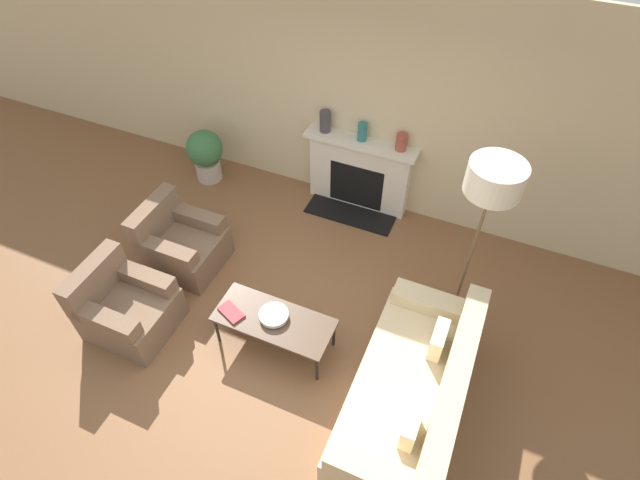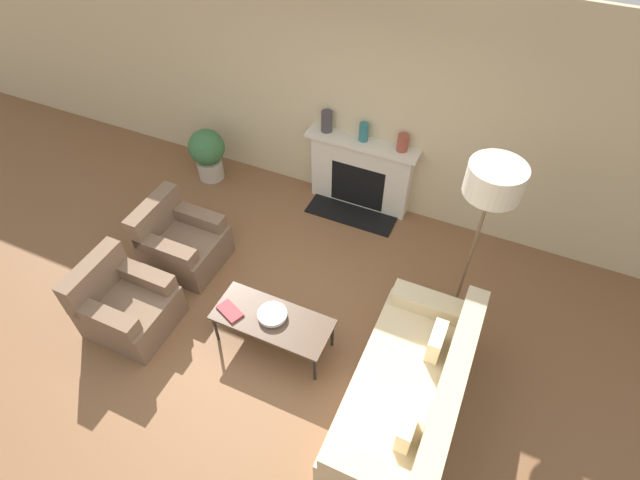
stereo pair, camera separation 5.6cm
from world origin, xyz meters
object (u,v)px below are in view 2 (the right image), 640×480
couch (410,393)px  mantel_vase_center_left (363,132)px  fireplace (360,174)px  mantel_vase_center_right (403,143)px  bowl (272,314)px  mantel_vase_left (327,121)px  armchair_near (125,305)px  floor_lamp (493,187)px  potted_plant (207,152)px  armchair_far (181,242)px  coffee_table (272,321)px  book (230,311)px

couch → mantel_vase_center_left: size_ratio=8.59×
fireplace → mantel_vase_center_right: bearing=1.8°
bowl → mantel_vase_left: 2.54m
fireplace → armchair_near: fireplace is taller
fireplace → mantel_vase_left: size_ratio=5.29×
floor_lamp → mantel_vase_left: bearing=150.2°
fireplace → floor_lamp: (1.61, -1.18, 1.25)m
fireplace → armchair_near: size_ratio=1.70×
mantel_vase_center_right → mantel_vase_center_left: bearing=180.0°
bowl → mantel_vase_left: (-0.47, 2.40, 0.69)m
mantel_vase_center_left → potted_plant: size_ratio=0.30×
armchair_near → armchair_far: same height
mantel_vase_left → mantel_vase_center_right: bearing=0.0°
armchair_near → potted_plant: armchair_near is taller
mantel_vase_center_right → bowl: bearing=-101.9°
fireplace → potted_plant: (-2.12, -0.34, -0.06)m
mantel_vase_center_left → mantel_vase_center_right: bearing=0.0°
floor_lamp → potted_plant: floor_lamp is taller
coffee_table → bowl: 0.07m
coffee_table → mantel_vase_left: (-0.48, 2.42, 0.75)m
coffee_table → fireplace: bearing=89.9°
mantel_vase_left → potted_plant: 1.82m
couch → armchair_near: (-3.02, -0.27, -0.01)m
coffee_table → bowl: bowl is taller
coffee_table → mantel_vase_center_right: (0.50, 2.42, 0.72)m
couch → potted_plant: 4.22m
coffee_table → potted_plant: potted_plant is taller
coffee_table → mantel_vase_center_right: bearing=78.4°
armchair_near → bowl: size_ratio=2.82×
floor_lamp → mantel_vase_center_left: (-1.61, 1.20, -0.62)m
couch → bowl: (-1.49, 0.17, 0.14)m
coffee_table → floor_lamp: 2.44m
fireplace → book: 2.54m
fireplace → floor_lamp: floor_lamp is taller
fireplace → mantel_vase_center_left: (-0.00, 0.02, 0.63)m
floor_lamp → mantel_vase_center_right: floor_lamp is taller
couch → potted_plant: bearing=-121.6°
bowl → mantel_vase_center_right: bearing=78.1°
bowl → mantel_vase_center_right: mantel_vase_center_right is taller
fireplace → mantel_vase_center_left: mantel_vase_center_left is taller
mantel_vase_left → mantel_vase_center_right: (0.97, 0.00, -0.03)m
bowl → book: 0.44m
armchair_far → couch: bearing=-103.4°
armchair_far → potted_plant: bearing=21.2°
couch → bowl: bearing=-96.3°
mantel_vase_left → armchair_near: bearing=-110.5°
couch → armchair_near: 3.03m
coffee_table → book: book is taller
coffee_table → potted_plant: (-2.11, 2.07, 0.04)m
couch → mantel_vase_left: 3.33m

